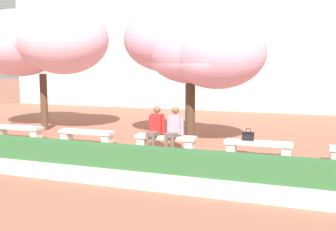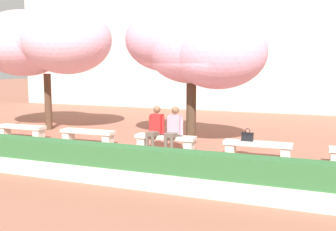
% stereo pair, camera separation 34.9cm
% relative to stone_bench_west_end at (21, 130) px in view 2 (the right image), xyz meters
% --- Properties ---
extents(ground_plane, '(100.00, 100.00, 0.00)m').
position_rel_stone_bench_west_end_xyz_m(ground_plane, '(5.22, 0.00, -0.30)').
color(ground_plane, '#9E604C').
extents(building_facade, '(28.00, 4.00, 7.71)m').
position_rel_stone_bench_west_end_xyz_m(building_facade, '(5.22, 12.42, 3.55)').
color(building_facade, beige).
rests_on(building_facade, ground).
extents(stone_bench_west_end, '(1.77, 0.44, 0.45)m').
position_rel_stone_bench_west_end_xyz_m(stone_bench_west_end, '(0.00, 0.00, 0.00)').
color(stone_bench_west_end, beige).
rests_on(stone_bench_west_end, ground).
extents(stone_bench_near_west, '(1.77, 0.44, 0.45)m').
position_rel_stone_bench_west_end_xyz_m(stone_bench_near_west, '(2.61, 0.00, 0.00)').
color(stone_bench_near_west, beige).
rests_on(stone_bench_near_west, ground).
extents(stone_bench_center, '(1.77, 0.44, 0.45)m').
position_rel_stone_bench_west_end_xyz_m(stone_bench_center, '(5.22, 0.00, 0.00)').
color(stone_bench_center, beige).
rests_on(stone_bench_center, ground).
extents(stone_bench_near_east, '(1.77, 0.44, 0.45)m').
position_rel_stone_bench_west_end_xyz_m(stone_bench_near_east, '(7.83, 0.00, 0.00)').
color(stone_bench_near_east, beige).
rests_on(stone_bench_near_east, ground).
extents(person_seated_left, '(0.51, 0.72, 1.29)m').
position_rel_stone_bench_west_end_xyz_m(person_seated_left, '(4.93, -0.05, 0.40)').
color(person_seated_left, black).
rests_on(person_seated_left, ground).
extents(person_seated_right, '(0.51, 0.71, 1.29)m').
position_rel_stone_bench_west_end_xyz_m(person_seated_right, '(5.49, -0.05, 0.40)').
color(person_seated_right, black).
rests_on(person_seated_right, ground).
extents(handbag, '(0.30, 0.15, 0.34)m').
position_rel_stone_bench_west_end_xyz_m(handbag, '(7.55, 0.02, 0.28)').
color(handbag, black).
rests_on(handbag, stone_bench_near_east).
extents(cherry_tree_main, '(4.56, 2.84, 4.26)m').
position_rel_stone_bench_west_end_xyz_m(cherry_tree_main, '(5.59, 1.36, 2.68)').
color(cherry_tree_main, '#473323').
rests_on(cherry_tree_main, ground).
extents(cherry_tree_secondary, '(5.48, 3.53, 4.59)m').
position_rel_stone_bench_west_end_xyz_m(cherry_tree_secondary, '(-0.46, 1.87, 3.03)').
color(cherry_tree_secondary, '#513828').
rests_on(cherry_tree_secondary, ground).
extents(planter_hedge_foreground, '(14.21, 0.50, 0.80)m').
position_rel_stone_bench_west_end_xyz_m(planter_hedge_foreground, '(5.22, -3.30, 0.08)').
color(planter_hedge_foreground, beige).
rests_on(planter_hedge_foreground, ground).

